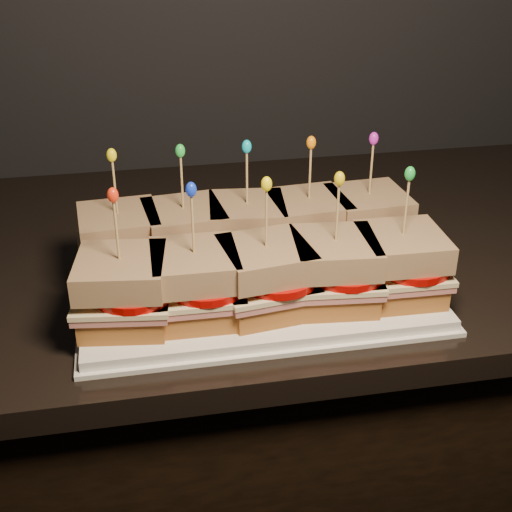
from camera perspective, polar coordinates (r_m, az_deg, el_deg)
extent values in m
cube|color=black|center=(1.31, -16.82, -18.54)|extent=(2.44, 0.61, 0.86)
cube|color=white|center=(0.89, 0.00, -2.60)|extent=(0.43, 0.26, 0.02)
cube|color=white|center=(0.90, 0.00, -2.93)|extent=(0.44, 0.28, 0.01)
cube|color=brown|center=(0.93, -10.64, -0.44)|extent=(0.10, 0.10, 0.03)
cube|color=#CA6F67|center=(0.92, -10.74, 0.49)|extent=(0.11, 0.11, 0.01)
cube|color=beige|center=(0.91, -10.78, 0.88)|extent=(0.11, 0.11, 0.01)
cylinder|color=#AC0805|center=(0.91, -10.05, 1.20)|extent=(0.09, 0.09, 0.01)
cube|color=#5C2D13|center=(0.90, -10.93, 2.48)|extent=(0.10, 0.10, 0.03)
cylinder|color=tan|center=(0.88, -11.20, 5.18)|extent=(0.00, 0.00, 0.09)
ellipsoid|color=yellow|center=(0.87, -11.48, 7.92)|extent=(0.01, 0.01, 0.02)
cube|color=brown|center=(0.93, -5.64, 0.00)|extent=(0.10, 0.10, 0.03)
cube|color=#CA6F67|center=(0.92, -5.69, 0.93)|extent=(0.11, 0.11, 0.01)
cube|color=beige|center=(0.92, -5.71, 1.32)|extent=(0.12, 0.11, 0.01)
cylinder|color=#AC0805|center=(0.91, -4.94, 1.64)|extent=(0.09, 0.09, 0.01)
cube|color=#5C2D13|center=(0.90, -5.79, 2.92)|extent=(0.11, 0.11, 0.03)
cylinder|color=tan|center=(0.89, -5.94, 5.63)|extent=(0.00, 0.00, 0.09)
ellipsoid|color=green|center=(0.87, -6.08, 8.37)|extent=(0.01, 0.01, 0.02)
cube|color=brown|center=(0.94, -0.69, 0.43)|extent=(0.10, 0.10, 0.03)
cube|color=#CA6F67|center=(0.93, -0.70, 1.36)|extent=(0.11, 0.11, 0.01)
cube|color=beige|center=(0.93, -0.70, 1.75)|extent=(0.12, 0.11, 0.01)
cylinder|color=#AC0805|center=(0.92, 0.10, 2.07)|extent=(0.09, 0.09, 0.01)
cube|color=#5C2D13|center=(0.91, -0.71, 3.34)|extent=(0.11, 0.11, 0.03)
cylinder|color=tan|center=(0.90, -0.73, 6.03)|extent=(0.00, 0.00, 0.09)
ellipsoid|color=#0BAFCB|center=(0.88, -0.75, 8.75)|extent=(0.01, 0.01, 0.02)
cube|color=brown|center=(0.95, 4.12, 0.85)|extent=(0.10, 0.10, 0.03)
cube|color=#CA6F67|center=(0.94, 4.16, 1.77)|extent=(0.11, 0.11, 0.01)
cube|color=beige|center=(0.94, 4.17, 2.15)|extent=(0.11, 0.11, 0.01)
cylinder|color=#AC0805|center=(0.94, 4.99, 2.47)|extent=(0.09, 0.09, 0.01)
cube|color=#5C2D13|center=(0.93, 4.23, 3.72)|extent=(0.10, 0.10, 0.03)
cylinder|color=tan|center=(0.91, 4.34, 6.37)|extent=(0.00, 0.00, 0.09)
ellipsoid|color=orange|center=(0.90, 4.44, 9.05)|extent=(0.01, 0.01, 0.02)
cube|color=brown|center=(0.97, 8.75, 1.25)|extent=(0.10, 0.10, 0.03)
cube|color=#CA6F67|center=(0.97, 8.83, 2.15)|extent=(0.11, 0.11, 0.01)
cube|color=beige|center=(0.96, 8.86, 2.53)|extent=(0.11, 0.11, 0.01)
cylinder|color=#AC0805|center=(0.96, 9.68, 2.83)|extent=(0.09, 0.09, 0.01)
cube|color=#5C2D13|center=(0.95, 8.98, 4.06)|extent=(0.10, 0.10, 0.03)
cylinder|color=tan|center=(0.93, 9.19, 6.65)|extent=(0.00, 0.00, 0.09)
ellipsoid|color=#BF20B5|center=(0.92, 9.40, 9.26)|extent=(0.01, 0.01, 0.02)
cube|color=brown|center=(0.82, -10.45, -4.45)|extent=(0.11, 0.11, 0.03)
cube|color=#CA6F67|center=(0.81, -10.55, -3.43)|extent=(0.12, 0.11, 0.01)
cube|color=beige|center=(0.81, -10.60, -3.01)|extent=(0.12, 0.11, 0.01)
cylinder|color=#AC0805|center=(0.80, -9.77, -2.69)|extent=(0.09, 0.09, 0.01)
cube|color=#5C2D13|center=(0.79, -10.77, -1.26)|extent=(0.11, 0.11, 0.03)
cylinder|color=tan|center=(0.77, -11.08, 1.73)|extent=(0.00, 0.00, 0.09)
ellipsoid|color=red|center=(0.75, -11.39, 4.80)|extent=(0.01, 0.01, 0.02)
cube|color=brown|center=(0.82, -4.79, -3.94)|extent=(0.10, 0.10, 0.03)
cube|color=#CA6F67|center=(0.81, -4.84, -2.92)|extent=(0.10, 0.10, 0.01)
cube|color=beige|center=(0.81, -4.86, -2.50)|extent=(0.11, 0.10, 0.01)
cylinder|color=#AC0805|center=(0.80, -3.98, -2.17)|extent=(0.09, 0.09, 0.01)
cube|color=#5C2D13|center=(0.80, -4.94, -0.74)|extent=(0.10, 0.10, 0.03)
cylinder|color=tan|center=(0.77, -5.08, 2.26)|extent=(0.00, 0.00, 0.09)
ellipsoid|color=#1333DC|center=(0.76, -5.22, 5.32)|extent=(0.01, 0.01, 0.02)
cube|color=brown|center=(0.83, 0.78, -3.40)|extent=(0.11, 0.11, 0.03)
cube|color=#CA6F67|center=(0.82, 0.79, -2.39)|extent=(0.12, 0.11, 0.01)
cube|color=beige|center=(0.82, 0.79, -1.97)|extent=(0.12, 0.11, 0.01)
cylinder|color=#AC0805|center=(0.81, 1.71, -1.64)|extent=(0.09, 0.09, 0.01)
cube|color=#5C2D13|center=(0.81, 0.81, -0.23)|extent=(0.11, 0.11, 0.03)
cylinder|color=tan|center=(0.79, 0.83, 2.74)|extent=(0.00, 0.00, 0.09)
ellipsoid|color=yellow|center=(0.77, 0.85, 5.78)|extent=(0.01, 0.01, 0.02)
cube|color=brown|center=(0.85, 6.16, -2.85)|extent=(0.10, 0.10, 0.03)
cube|color=#CA6F67|center=(0.84, 6.22, -1.85)|extent=(0.11, 0.11, 0.01)
cube|color=beige|center=(0.84, 6.25, -1.44)|extent=(0.11, 0.11, 0.01)
cylinder|color=#AC0805|center=(0.83, 7.18, -1.11)|extent=(0.09, 0.09, 0.01)
cube|color=#5C2D13|center=(0.82, 6.35, 0.27)|extent=(0.10, 0.10, 0.03)
cylinder|color=tan|center=(0.80, 6.52, 3.19)|extent=(0.00, 0.00, 0.09)
ellipsoid|color=yellow|center=(0.79, 6.70, 6.16)|extent=(0.01, 0.01, 0.02)
cube|color=brown|center=(0.88, 11.28, -2.30)|extent=(0.10, 0.10, 0.03)
cube|color=#CA6F67|center=(0.87, 11.38, -1.33)|extent=(0.11, 0.10, 0.01)
cube|color=beige|center=(0.86, 11.42, -0.92)|extent=(0.11, 0.10, 0.01)
cylinder|color=#AC0805|center=(0.86, 12.36, -0.60)|extent=(0.09, 0.09, 0.01)
cube|color=#5C2D13|center=(0.85, 11.60, 0.74)|extent=(0.10, 0.10, 0.03)
cylinder|color=tan|center=(0.83, 11.91, 3.58)|extent=(0.00, 0.00, 0.09)
ellipsoid|color=green|center=(0.81, 12.22, 6.46)|extent=(0.01, 0.01, 0.02)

